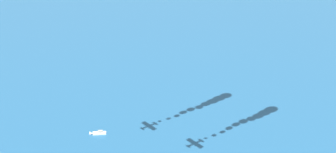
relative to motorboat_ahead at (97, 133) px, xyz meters
name	(u,v)px	position (x,y,z in m)	size (l,w,h in m)	color
motorboat_ahead	(97,133)	(0.00, 0.00, 0.00)	(5.75, 4.34, 1.69)	white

